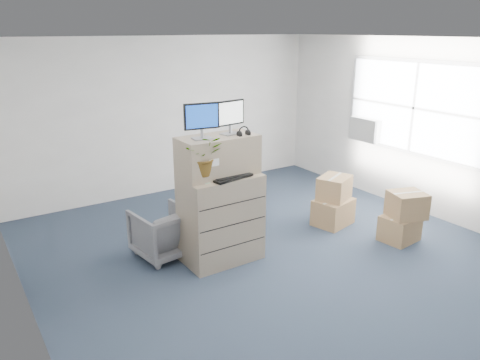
# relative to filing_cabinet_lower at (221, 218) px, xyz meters

# --- Properties ---
(ground) EXTENTS (7.00, 7.00, 0.00)m
(ground) POSITION_rel_filing_cabinet_lower_xyz_m (0.65, -0.57, -0.58)
(ground) COLOR #222C3E
(ground) RESTS_ON ground
(wall_back) EXTENTS (6.00, 0.02, 2.80)m
(wall_back) POSITION_rel_filing_cabinet_lower_xyz_m (0.65, 2.94, 0.82)
(wall_back) COLOR silver
(wall_back) RESTS_ON ground
(wall_right) EXTENTS (0.02, 7.00, 2.80)m
(wall_right) POSITION_rel_filing_cabinet_lower_xyz_m (3.66, -0.57, 0.82)
(wall_right) COLOR silver
(wall_right) RESTS_ON ground
(window) EXTENTS (0.07, 2.72, 1.52)m
(window) POSITION_rel_filing_cabinet_lower_xyz_m (3.60, -0.07, 1.12)
(window) COLOR #959698
(window) RESTS_ON wall_right
(ac_unit) EXTENTS (0.24, 0.60, 0.40)m
(ac_unit) POSITION_rel_filing_cabinet_lower_xyz_m (3.52, 0.83, 0.62)
(ac_unit) COLOR silver
(ac_unit) RESTS_ON wall_right
(filing_cabinet_lower) EXTENTS (1.00, 0.61, 1.16)m
(filing_cabinet_lower) POSITION_rel_filing_cabinet_lower_xyz_m (0.00, 0.00, 0.00)
(filing_cabinet_lower) COLOR tan
(filing_cabinet_lower) RESTS_ON ground
(filing_cabinet_upper) EXTENTS (1.00, 0.50, 0.50)m
(filing_cabinet_upper) POSITION_rel_filing_cabinet_lower_xyz_m (-0.00, 0.06, 0.83)
(filing_cabinet_upper) COLOR tan
(filing_cabinet_upper) RESTS_ON filing_cabinet_lower
(monitor_left) EXTENTS (0.44, 0.20, 0.43)m
(monitor_left) POSITION_rel_filing_cabinet_lower_xyz_m (-0.23, 0.02, 1.32)
(monitor_left) COLOR #99999E
(monitor_left) RESTS_ON filing_cabinet_upper
(monitor_right) EXTENTS (0.43, 0.19, 0.42)m
(monitor_right) POSITION_rel_filing_cabinet_lower_xyz_m (0.19, 0.06, 1.31)
(monitor_right) COLOR #99999E
(monitor_right) RESTS_ON filing_cabinet_upper
(headphones) EXTENTS (0.15, 0.02, 0.15)m
(headphones) POSITION_rel_filing_cabinet_lower_xyz_m (0.29, -0.09, 1.12)
(headphones) COLOR black
(headphones) RESTS_ON filing_cabinet_upper
(keyboard) EXTENTS (0.58, 0.32, 0.03)m
(keyboard) POSITION_rel_filing_cabinet_lower_xyz_m (0.06, -0.16, 0.59)
(keyboard) COLOR black
(keyboard) RESTS_ON filing_cabinet_lower
(mouse) EXTENTS (0.11, 0.08, 0.03)m
(mouse) POSITION_rel_filing_cabinet_lower_xyz_m (0.34, -0.14, 0.60)
(mouse) COLOR silver
(mouse) RESTS_ON filing_cabinet_lower
(water_bottle) EXTENTS (0.09, 0.09, 0.30)m
(water_bottle) POSITION_rel_filing_cabinet_lower_xyz_m (0.12, 0.06, 0.73)
(water_bottle) COLOR gray
(water_bottle) RESTS_ON filing_cabinet_lower
(phone_dock) EXTENTS (0.07, 0.05, 0.15)m
(phone_dock) POSITION_rel_filing_cabinet_lower_xyz_m (-0.03, 0.08, 0.63)
(phone_dock) COLOR silver
(phone_dock) RESTS_ON filing_cabinet_lower
(external_drive) EXTENTS (0.27, 0.21, 0.07)m
(external_drive) POSITION_rel_filing_cabinet_lower_xyz_m (0.33, 0.13, 0.62)
(external_drive) COLOR black
(external_drive) RESTS_ON filing_cabinet_lower
(tissue_box) EXTENTS (0.25, 0.14, 0.09)m
(tissue_box) POSITION_rel_filing_cabinet_lower_xyz_m (0.34, 0.07, 0.70)
(tissue_box) COLOR #408EDC
(tissue_box) RESTS_ON external_drive
(potted_plant) EXTENTS (0.56, 0.60, 0.47)m
(potted_plant) POSITION_rel_filing_cabinet_lower_xyz_m (-0.29, -0.10, 0.84)
(potted_plant) COLOR #A2BE99
(potted_plant) RESTS_ON filing_cabinet_lower
(office_chair) EXTENTS (0.78, 0.74, 0.72)m
(office_chair) POSITION_rel_filing_cabinet_lower_xyz_m (-0.59, 0.52, -0.22)
(office_chair) COLOR #5C5C60
(office_chair) RESTS_ON ground
(cardboard_boxes) EXTENTS (1.05, 1.60, 0.76)m
(cardboard_boxes) POSITION_rel_filing_cabinet_lower_xyz_m (2.24, -0.39, -0.22)
(cardboard_boxes) COLOR olive
(cardboard_boxes) RESTS_ON ground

